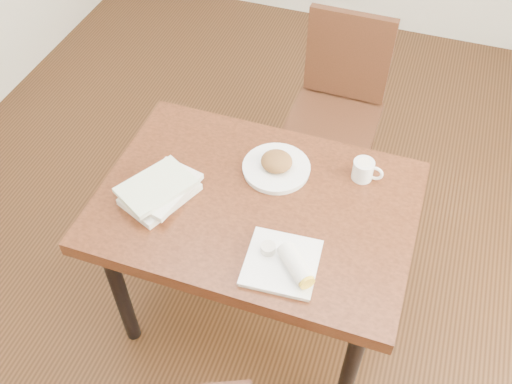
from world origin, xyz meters
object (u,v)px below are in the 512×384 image
(plate_scone, at_px, (276,166))
(plate_burrito, at_px, (286,263))
(coffee_mug, at_px, (364,170))
(book_stack, at_px, (160,190))
(table, at_px, (256,217))
(chair_far, at_px, (338,100))

(plate_scone, distance_m, plate_burrito, 0.44)
(coffee_mug, xyz_separation_m, book_stack, (-0.67, -0.33, -0.01))
(table, relative_size, chair_far, 1.19)
(chair_far, distance_m, plate_burrito, 1.16)
(chair_far, xyz_separation_m, coffee_mug, (0.23, -0.66, 0.24))
(plate_burrito, relative_size, book_stack, 0.82)
(plate_burrito, height_order, book_stack, plate_burrito)
(plate_scone, relative_size, plate_burrito, 1.02)
(chair_far, height_order, plate_scone, chair_far)
(plate_scone, xyz_separation_m, plate_burrito, (0.16, -0.41, -0.00))
(table, distance_m, coffee_mug, 0.43)
(plate_scone, bearing_deg, table, -97.51)
(chair_far, distance_m, coffee_mug, 0.74)
(plate_burrito, bearing_deg, book_stack, 164.02)
(chair_far, relative_size, coffee_mug, 8.20)
(plate_burrito, xyz_separation_m, book_stack, (-0.52, 0.15, 0.01))
(chair_far, height_order, coffee_mug, chair_far)
(table, distance_m, book_stack, 0.36)
(coffee_mug, height_order, book_stack, coffee_mug)
(plate_scone, relative_size, book_stack, 0.83)
(table, relative_size, book_stack, 3.67)
(table, xyz_separation_m, coffee_mug, (0.34, 0.24, 0.13))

